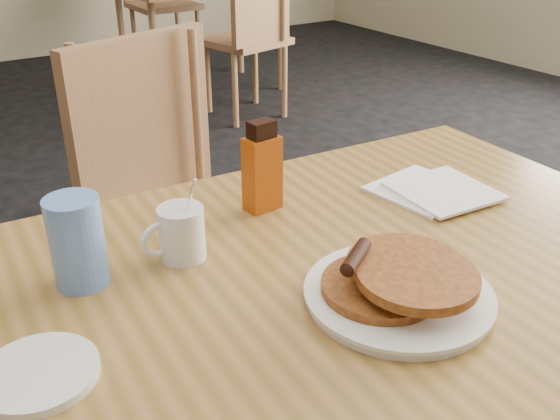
# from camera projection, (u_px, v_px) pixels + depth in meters

# --- Properties ---
(main_table) EXTENTS (1.35, 0.96, 0.75)m
(main_table) POSITION_uv_depth(u_px,v_px,m) (332.00, 291.00, 1.00)
(main_table) COLOR #A17239
(main_table) RESTS_ON floor
(chair_main_far) EXTENTS (0.55, 0.56, 0.97)m
(chair_main_far) POSITION_uv_depth(u_px,v_px,m) (164.00, 195.00, 1.61)
(chair_main_far) COLOR #9C7549
(chair_main_far) RESTS_ON floor
(chair_neighbor_near) EXTENTS (0.52, 0.53, 0.96)m
(chair_neighbor_near) POSITION_uv_depth(u_px,v_px,m) (252.00, 25.00, 3.70)
(chair_neighbor_near) COLOR #9C7549
(chair_neighbor_near) RESTS_ON floor
(pancake_plate) EXTENTS (0.27, 0.27, 0.08)m
(pancake_plate) POSITION_uv_depth(u_px,v_px,m) (399.00, 287.00, 0.89)
(pancake_plate) COLOR white
(pancake_plate) RESTS_ON main_table
(coffee_mug) EXTENTS (0.11, 0.07, 0.14)m
(coffee_mug) POSITION_uv_depth(u_px,v_px,m) (180.00, 232.00, 0.99)
(coffee_mug) COLOR white
(coffee_mug) RESTS_ON main_table
(syrup_bottle) EXTENTS (0.07, 0.05, 0.17)m
(syrup_bottle) POSITION_uv_depth(u_px,v_px,m) (262.00, 169.00, 1.13)
(syrup_bottle) COLOR maroon
(syrup_bottle) RESTS_ON main_table
(napkin_stack) EXTENTS (0.21, 0.23, 0.01)m
(napkin_stack) POSITION_uv_depth(u_px,v_px,m) (433.00, 190.00, 1.22)
(napkin_stack) COLOR white
(napkin_stack) RESTS_ON main_table
(blue_tumbler) EXTENTS (0.08, 0.08, 0.14)m
(blue_tumbler) POSITION_uv_depth(u_px,v_px,m) (77.00, 242.00, 0.91)
(blue_tumbler) COLOR #618FE4
(blue_tumbler) RESTS_ON main_table
(side_saucer) EXTENTS (0.16, 0.16, 0.01)m
(side_saucer) POSITION_uv_depth(u_px,v_px,m) (39.00, 374.00, 0.76)
(side_saucer) COLOR white
(side_saucer) RESTS_ON main_table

